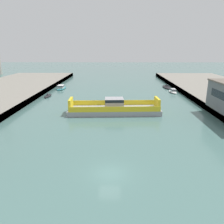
% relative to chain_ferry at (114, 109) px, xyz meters
% --- Properties ---
extents(ground_plane, '(400.00, 400.00, 0.00)m').
position_rel_chain_ferry_xyz_m(ground_plane, '(-0.38, -23.68, -1.04)').
color(ground_plane, '#476B66').
extents(chain_ferry, '(19.87, 6.74, 3.32)m').
position_rel_chain_ferry_xyz_m(chain_ferry, '(0.00, 0.00, 0.00)').
color(chain_ferry, '#939399').
rests_on(chain_ferry, ground).
extents(moored_boat_near_left, '(2.29, 5.46, 1.34)m').
position_rel_chain_ferry_xyz_m(moored_boat_near_left, '(18.44, 22.69, -0.54)').
color(moored_boat_near_left, white).
rests_on(moored_boat_near_left, ground).
extents(moored_boat_near_right, '(2.55, 7.67, 1.03)m').
position_rel_chain_ferry_xyz_m(moored_boat_near_right, '(18.54, 31.78, -0.76)').
color(moored_boat_near_right, black).
rests_on(moored_boat_near_right, ground).
extents(moored_boat_mid_left, '(1.50, 5.06, 1.01)m').
position_rel_chain_ferry_xyz_m(moored_boat_mid_left, '(-19.44, 16.35, -0.77)').
color(moored_boat_mid_left, black).
rests_on(moored_boat_mid_left, ground).
extents(moored_boat_mid_right, '(2.72, 7.94, 1.41)m').
position_rel_chain_ferry_xyz_m(moored_boat_mid_right, '(-18.60, 28.78, -0.50)').
color(moored_boat_mid_right, '#237075').
rests_on(moored_boat_mid_right, ground).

